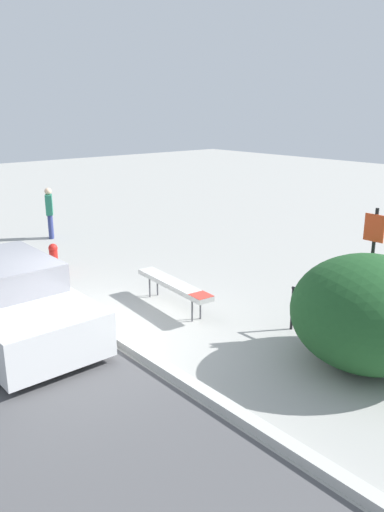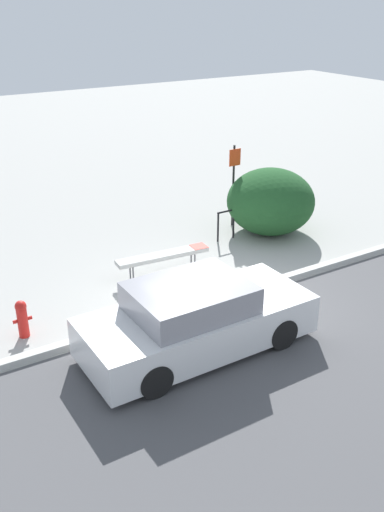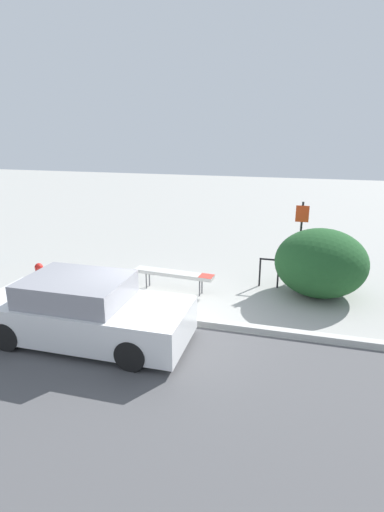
% 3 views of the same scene
% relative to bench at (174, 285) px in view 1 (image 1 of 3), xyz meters
% --- Properties ---
extents(ground_plane, '(60.00, 60.00, 0.00)m').
position_rel_bench_xyz_m(ground_plane, '(0.35, -1.71, -0.49)').
color(ground_plane, '#9E9E99').
extents(curb, '(60.00, 0.20, 0.13)m').
position_rel_bench_xyz_m(curb, '(0.35, -1.71, -0.43)').
color(curb, '#B7B7B2').
rests_on(curb, ground_plane).
extents(bench, '(2.25, 0.54, 0.56)m').
position_rel_bench_xyz_m(bench, '(0.00, 0.00, 0.00)').
color(bench, '#515156').
rests_on(bench, ground_plane).
extents(bike_rack, '(0.55, 0.05, 0.83)m').
position_rel_bench_xyz_m(bike_rack, '(2.44, 1.00, 0.01)').
color(bike_rack, black).
rests_on(bike_rack, ground_plane).
extents(sign_post, '(0.36, 0.08, 2.30)m').
position_rel_bench_xyz_m(sign_post, '(3.20, 1.76, 0.89)').
color(sign_post, black).
rests_on(sign_post, ground_plane).
extents(fire_hydrant, '(0.36, 0.22, 0.77)m').
position_rel_bench_xyz_m(fire_hydrant, '(-3.55, -0.90, -0.09)').
color(fire_hydrant, red).
rests_on(fire_hydrant, ground_plane).
extents(shrub_hedge, '(2.37, 2.35, 1.77)m').
position_rel_bench_xyz_m(shrub_hedge, '(3.77, 0.82, 0.39)').
color(shrub_hedge, '#1E4C23').
rests_on(shrub_hedge, ground_plane).
extents(pedestrian, '(0.41, 0.34, 1.57)m').
position_rel_bench_xyz_m(pedestrian, '(-6.89, 0.59, 0.35)').
color(pedestrian, navy).
rests_on(pedestrian, ground_plane).
extents(parked_car_near, '(4.29, 1.80, 1.35)m').
position_rel_bench_xyz_m(parked_car_near, '(-0.97, -2.98, 0.13)').
color(parked_car_near, black).
rests_on(parked_car_near, ground_plane).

